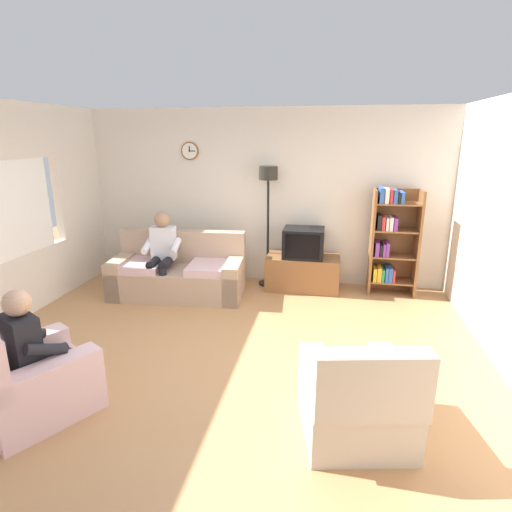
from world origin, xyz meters
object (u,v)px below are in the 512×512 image
(tv_stand, at_px, (303,273))
(person_on_couch, at_px, (162,250))
(armchair_near_window, at_px, (30,383))
(couch, at_px, (179,274))
(armchair_near_bookshelf, at_px, (356,402))
(person_in_left_armchair, at_px, (36,345))
(tv, at_px, (304,243))
(bookshelf, at_px, (391,240))
(floor_lamp, at_px, (268,193))

(tv_stand, relative_size, person_on_couch, 0.89)
(armchair_near_window, bearing_deg, couch, 85.28)
(armchair_near_bookshelf, height_order, person_in_left_armchair, person_in_left_armchair)
(tv, relative_size, person_in_left_armchair, 0.54)
(bookshelf, relative_size, floor_lamp, 0.85)
(tv, relative_size, armchair_near_bookshelf, 0.59)
(bookshelf, distance_m, armchair_near_window, 4.83)
(person_on_couch, bearing_deg, bookshelf, 12.81)
(couch, height_order, bookshelf, bookshelf)
(couch, height_order, armchair_near_bookshelf, same)
(bookshelf, bearing_deg, armchair_near_bookshelf, -100.44)
(couch, height_order, armchair_near_window, same)
(person_in_left_armchair, bearing_deg, couch, 86.08)
(floor_lamp, height_order, armchair_near_window, floor_lamp)
(tv, height_order, armchair_near_window, tv)
(couch, distance_m, person_in_left_armchair, 2.81)
(bookshelf, xyz_separation_m, person_in_left_armchair, (-3.24, -3.42, -0.22))
(tv, height_order, floor_lamp, floor_lamp)
(armchair_near_bookshelf, bearing_deg, person_on_couch, 136.33)
(tv, bearing_deg, bookshelf, 4.13)
(person_in_left_armchair, bearing_deg, bookshelf, 46.53)
(couch, bearing_deg, armchair_near_window, -94.72)
(tv_stand, height_order, bookshelf, bookshelf)
(tv_stand, bearing_deg, couch, -162.58)
(bookshelf, bearing_deg, tv_stand, -176.99)
(tv_stand, xyz_separation_m, armchair_near_bookshelf, (0.66, -3.20, 0.03))
(armchair_near_bookshelf, bearing_deg, tv_stand, 101.62)
(armchair_near_bookshelf, distance_m, person_on_couch, 3.68)
(tv_stand, relative_size, person_in_left_armchair, 0.98)
(couch, bearing_deg, bookshelf, 11.64)
(tv_stand, bearing_deg, armchair_near_bookshelf, -78.38)
(tv, distance_m, armchair_near_bookshelf, 3.27)
(bookshelf, height_order, armchair_near_bookshelf, bookshelf)
(tv, xyz_separation_m, bookshelf, (1.26, 0.09, 0.08))
(tv_stand, height_order, floor_lamp, floor_lamp)
(couch, distance_m, bookshelf, 3.15)
(couch, xyz_separation_m, tv, (1.79, 0.54, 0.43))
(couch, xyz_separation_m, floor_lamp, (1.23, 0.66, 1.14))
(tv_stand, bearing_deg, person_in_left_armchair, -120.59)
(bookshelf, bearing_deg, couch, -168.36)
(floor_lamp, relative_size, armchair_near_bookshelf, 1.81)
(floor_lamp, bearing_deg, armchair_near_window, -112.56)
(couch, height_order, tv_stand, couch)
(armchair_near_bookshelf, distance_m, person_in_left_armchair, 2.66)
(armchair_near_bookshelf, bearing_deg, tv, 101.71)
(armchair_near_window, height_order, armchair_near_bookshelf, same)
(bookshelf, xyz_separation_m, armchair_near_window, (-3.29, -3.49, -0.53))
(tv_stand, xyz_separation_m, person_on_couch, (-1.99, -0.67, 0.44))
(tv_stand, distance_m, floor_lamp, 1.32)
(armchair_near_window, bearing_deg, tv, 59.23)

